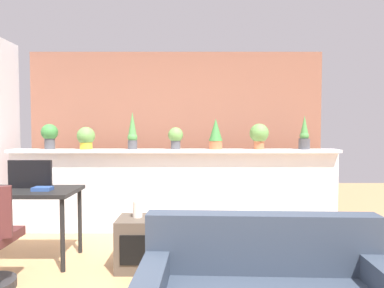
{
  "coord_description": "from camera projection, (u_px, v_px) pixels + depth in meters",
  "views": [
    {
      "loc": [
        0.24,
        -2.46,
        1.37
      ],
      "look_at": [
        0.24,
        1.17,
        1.21
      ],
      "focal_mm": 31.63,
      "sensor_mm": 36.0,
      "label": 1
    }
  ],
  "objects": [
    {
      "name": "tv_monitor",
      "position": [
        29.0,
        174.0,
        3.53
      ],
      "size": [
        0.45,
        0.04,
        0.29
      ],
      "primitive_type": "cube",
      "color": "black",
      "rests_on": "desk"
    },
    {
      "name": "potted_plant_4",
      "position": [
        215.0,
        134.0,
        4.42
      ],
      "size": [
        0.18,
        0.18,
        0.4
      ],
      "color": "#C66B42",
      "rests_on": "plant_shelf"
    },
    {
      "name": "potted_plant_5",
      "position": [
        258.0,
        135.0,
        4.42
      ],
      "size": [
        0.25,
        0.25,
        0.34
      ],
      "color": "#C66B42",
      "rests_on": "plant_shelf"
    },
    {
      "name": "divider_wall",
      "position": [
        174.0,
        192.0,
        4.49
      ],
      "size": [
        4.3,
        0.16,
        1.06
      ],
      "primitive_type": "cube",
      "color": "white",
      "rests_on": "ground"
    },
    {
      "name": "side_cube_shelf",
      "position": [
        138.0,
        243.0,
        3.31
      ],
      "size": [
        0.4,
        0.41,
        0.5
      ],
      "color": "#4C4238",
      "rests_on": "ground"
    },
    {
      "name": "potted_plant_2",
      "position": [
        132.0,
        132.0,
        4.41
      ],
      "size": [
        0.13,
        0.13,
        0.49
      ],
      "color": "#4C4C51",
      "rests_on": "plant_shelf"
    },
    {
      "name": "potted_plant_1",
      "position": [
        85.0,
        137.0,
        4.41
      ],
      "size": [
        0.23,
        0.23,
        0.29
      ],
      "color": "gold",
      "rests_on": "plant_shelf"
    },
    {
      "name": "potted_plant_6",
      "position": [
        304.0,
        135.0,
        4.41
      ],
      "size": [
        0.14,
        0.14,
        0.44
      ],
      "color": "#4C4C51",
      "rests_on": "plant_shelf"
    },
    {
      "name": "vase_on_shelf",
      "position": [
        137.0,
        209.0,
        3.33
      ],
      "size": [
        0.1,
        0.1,
        0.16
      ],
      "primitive_type": "cylinder",
      "color": "silver",
      "rests_on": "side_cube_shelf"
    },
    {
      "name": "book_on_desk",
      "position": [
        42.0,
        189.0,
        3.4
      ],
      "size": [
        0.18,
        0.13,
        0.04
      ],
      "primitive_type": "cube",
      "color": "#2D4C8C",
      "rests_on": "desk"
    },
    {
      "name": "potted_plant_0",
      "position": [
        49.0,
        135.0,
        4.41
      ],
      "size": [
        0.21,
        0.21,
        0.33
      ],
      "color": "#4C4C51",
      "rests_on": "plant_shelf"
    },
    {
      "name": "potted_plant_3",
      "position": [
        175.0,
        137.0,
        4.44
      ],
      "size": [
        0.2,
        0.2,
        0.29
      ],
      "color": "#4C4C51",
      "rests_on": "plant_shelf"
    },
    {
      "name": "plant_shelf",
      "position": [
        173.0,
        151.0,
        4.43
      ],
      "size": [
        4.3,
        0.28,
        0.04
      ],
      "primitive_type": "cube",
      "color": "white",
      "rests_on": "divider_wall"
    },
    {
      "name": "desk",
      "position": [
        22.0,
        198.0,
        3.46
      ],
      "size": [
        1.1,
        0.6,
        0.75
      ],
      "color": "black",
      "rests_on": "ground"
    },
    {
      "name": "brick_wall_behind",
      "position": [
        176.0,
        137.0,
        5.06
      ],
      "size": [
        4.3,
        0.1,
        2.5
      ],
      "primitive_type": "cube",
      "color": "#935B47",
      "rests_on": "ground"
    }
  ]
}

